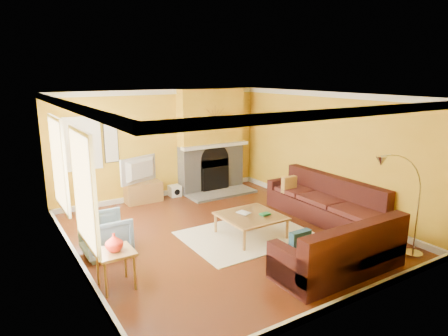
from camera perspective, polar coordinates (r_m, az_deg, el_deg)
floor at (r=7.98m, az=-0.05°, el=-9.48°), size 5.50×6.00×0.02m
ceiling at (r=7.36m, az=-0.06°, el=10.40°), size 5.50×6.00×0.02m
wall_back at (r=10.18m, az=-9.07°, el=3.39°), size 5.50×0.02×2.70m
wall_front at (r=5.35m, az=17.37°, el=-6.32°), size 5.50×0.02×2.70m
wall_left at (r=6.58m, az=-20.94°, el=-2.92°), size 0.02×6.00×2.70m
wall_right at (r=9.28m, az=14.56°, el=2.15°), size 0.02×6.00×2.70m
baseboard at (r=7.96m, az=-0.05°, el=-9.02°), size 5.50×6.00×0.12m
crown_molding at (r=7.37m, az=-0.06°, el=9.86°), size 5.50×6.00×0.12m
window_left_near at (r=7.79m, az=-22.66°, el=0.54°), size 0.06×1.22×1.72m
window_left_far at (r=5.98m, az=-19.53°, el=-2.90°), size 0.06×1.22×1.72m
window_back at (r=9.54m, az=-19.56°, el=3.32°), size 0.82×0.06×1.22m
wall_art at (r=9.70m, az=-15.85°, el=4.04°), size 0.34×0.04×1.14m
fireplace at (r=10.59m, az=-1.88°, el=3.94°), size 1.80×0.40×2.70m
mantel at (r=10.41m, az=-1.21°, el=3.21°), size 1.92×0.22×0.08m
hearth at (r=10.44m, az=-0.30°, el=-3.65°), size 1.80×0.70×0.06m
sunburst at (r=10.31m, az=-1.26°, el=7.05°), size 0.70×0.04×0.70m
rug at (r=7.93m, az=3.29°, el=-9.54°), size 2.40×1.80×0.02m
sectional_sofa at (r=7.87m, az=10.76°, el=-6.48°), size 3.10×3.70×0.90m
coffee_table at (r=7.84m, az=3.83°, el=-8.17°), size 1.10×1.10×0.44m
media_console at (r=9.99m, az=-11.42°, el=-3.43°), size 0.89×0.40×0.49m
tv at (r=9.84m, az=-11.57°, el=-0.28°), size 1.10×0.52×0.64m
subwoofer at (r=10.36m, az=-7.05°, el=-3.25°), size 0.28×0.28×0.28m
armchair at (r=7.33m, az=-16.51°, el=-9.09°), size 0.79×0.77×0.72m
side_table at (r=6.26m, az=-15.18°, el=-13.76°), size 0.53×0.53×0.58m
vase at (r=6.08m, az=-15.43°, el=-10.18°), size 0.26×0.26×0.27m
book at (r=7.75m, az=2.37°, el=-6.58°), size 0.24×0.29×0.02m
arc_lamp at (r=7.11m, az=23.85°, el=-5.44°), size 1.22×0.36×1.88m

